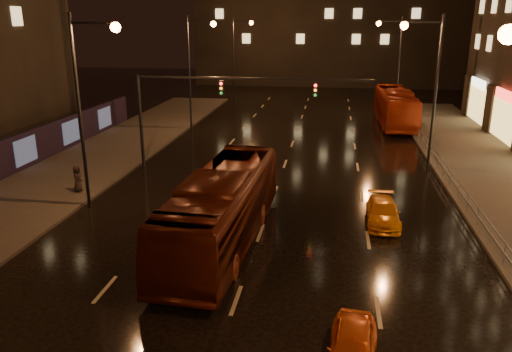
{
  "coord_description": "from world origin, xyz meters",
  "views": [
    {
      "loc": [
        3.12,
        -11.48,
        9.64
      ],
      "look_at": [
        -0.36,
        11.01,
        2.5
      ],
      "focal_mm": 35.0,
      "sensor_mm": 36.0,
      "label": 1
    }
  ],
  "objects_px": {
    "taxi_far": "(383,212)",
    "taxi_near": "(352,349)",
    "bus_red": "(223,208)",
    "bus_curb": "(395,107)",
    "pedestrian_c": "(77,179)"
  },
  "relations": [
    {
      "from": "taxi_far",
      "to": "taxi_near",
      "type": "bearing_deg",
      "value": -98.38
    },
    {
      "from": "taxi_near",
      "to": "taxi_far",
      "type": "xyz_separation_m",
      "value": [
        1.8,
        11.16,
        -0.03
      ]
    },
    {
      "from": "bus_red",
      "to": "bus_curb",
      "type": "distance_m",
      "value": 30.42
    },
    {
      "from": "bus_curb",
      "to": "bus_red",
      "type": "bearing_deg",
      "value": -111.21
    },
    {
      "from": "bus_red",
      "to": "pedestrian_c",
      "type": "distance_m",
      "value": 11.01
    },
    {
      "from": "bus_red",
      "to": "pedestrian_c",
      "type": "bearing_deg",
      "value": 154.85
    },
    {
      "from": "taxi_near",
      "to": "pedestrian_c",
      "type": "bearing_deg",
      "value": 144.81
    },
    {
      "from": "bus_curb",
      "to": "taxi_near",
      "type": "xyz_separation_m",
      "value": [
        -5.0,
        -36.27,
        -1.1
      ]
    },
    {
      "from": "pedestrian_c",
      "to": "taxi_far",
      "type": "bearing_deg",
      "value": -103.46
    },
    {
      "from": "bus_curb",
      "to": "taxi_far",
      "type": "xyz_separation_m",
      "value": [
        -3.2,
        -25.11,
        -1.14
      ]
    },
    {
      "from": "bus_red",
      "to": "bus_curb",
      "type": "bearing_deg",
      "value": 72.7
    },
    {
      "from": "bus_red",
      "to": "taxi_far",
      "type": "height_order",
      "value": "bus_red"
    },
    {
      "from": "taxi_far",
      "to": "pedestrian_c",
      "type": "distance_m",
      "value": 17.09
    },
    {
      "from": "taxi_far",
      "to": "pedestrian_c",
      "type": "bearing_deg",
      "value": 175.0
    },
    {
      "from": "taxi_near",
      "to": "pedestrian_c",
      "type": "relative_size",
      "value": 2.26
    }
  ]
}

